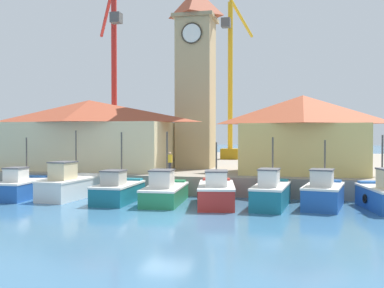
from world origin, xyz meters
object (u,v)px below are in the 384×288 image
Objects in this scene: dock_worker_near_tower at (170,163)px; fishing_boat_left_inner at (118,191)px; fishing_boat_right_inner at (323,194)px; warehouse_right at (303,133)px; port_crane_far at (231,97)px; port_crane_near at (114,96)px; clock_tower at (196,74)px; fishing_boat_far_left at (22,187)px; fishing_boat_left_outer at (70,185)px; warehouse_left at (89,134)px; fishing_boat_mid_right at (271,193)px; fishing_boat_mid_left at (165,192)px; fishing_boat_center at (216,193)px.

fishing_boat_left_inner is at bearing -110.66° from dock_worker_near_tower.
warehouse_right is at bearing 98.12° from fishing_boat_right_inner.
port_crane_far reaches higher than warehouse_right.
port_crane_near is at bearing -141.95° from port_crane_far.
clock_tower is (-9.92, 10.82, 8.55)m from fishing_boat_right_inner.
warehouse_right is 0.50× the size of port_crane_far.
port_crane_near reaches higher than clock_tower.
port_crane_near is 16.18m from dock_worker_near_tower.
fishing_boat_left_inner is at bearing -0.95° from fishing_boat_far_left.
warehouse_left reaches higher than fishing_boat_left_outer.
warehouse_right reaches higher than fishing_boat_far_left.
clock_tower is (2.36, 11.55, 8.64)m from fishing_boat_left_inner.
fishing_boat_left_outer is 0.30× the size of port_crane_near.
fishing_boat_left_outer reaches higher than fishing_boat_left_inner.
port_crane_far reaches higher than fishing_boat_left_inner.
fishing_boat_left_inner reaches higher than fishing_boat_mid_right.
fishing_boat_left_outer is 14.95m from clock_tower.
port_crane_near is (-16.74, 16.63, 7.26)m from fishing_boat_mid_right.
warehouse_left is (-8.11, -3.67, -5.15)m from clock_tower.
fishing_boat_center is (3.22, -0.13, 0.06)m from fishing_boat_mid_left.
fishing_boat_center is 6.64m from dock_worker_near_tower.
fishing_boat_far_left is at bearing 179.05° from fishing_boat_left_inner.
port_crane_far is 21.31m from dock_worker_near_tower.
warehouse_right is at bearing 76.66° from fishing_boat_mid_right.
dock_worker_near_tower is at bearing -51.84° from port_crane_near.
warehouse_left is at bearing -179.04° from warehouse_right.
fishing_boat_right_inner is at bearing -0.59° from fishing_boat_left_outer.
fishing_boat_right_inner is at bearing 9.61° from fishing_boat_mid_right.
fishing_boat_mid_left reaches higher than fishing_boat_right_inner.
fishing_boat_left_outer is 6.71m from fishing_boat_mid_left.
fishing_boat_left_inner reaches higher than fishing_boat_right_inner.
dock_worker_near_tower is (-1.53, -20.32, -6.24)m from port_crane_far.
port_crane_far is at bearing 103.25° from fishing_boat_mid_right.
fishing_boat_center is (12.93, 0.02, 0.03)m from fishing_boat_far_left.
fishing_boat_center is 0.30× the size of port_crane_near.
warehouse_right reaches higher than dock_worker_near_tower.
fishing_boat_far_left is at bearing -97.51° from warehouse_left.
port_crane_near is at bearing 154.97° from warehouse_right.
fishing_boat_left_inner is 6.15m from fishing_boat_center.
warehouse_left is at bearing 158.36° from fishing_boat_right_inner.
port_crane_near is at bearing 100.46° from warehouse_left.
fishing_boat_mid_left is at bearing -87.09° from clock_tower.
warehouse_right is at bearing 18.64° from dock_worker_near_tower.
fishing_boat_left_outer is 3.33× the size of dock_worker_near_tower.
fishing_boat_center is at bearing -33.11° from warehouse_left.
port_crane_far reaches higher than fishing_boat_center.
port_crane_near is at bearing 92.16° from fishing_boat_far_left.
fishing_boat_left_outer is 1.06× the size of fishing_boat_mid_right.
port_crane_far reaches higher than fishing_boat_right_inner.
fishing_boat_mid_right is (3.18, 0.11, 0.04)m from fishing_boat_center.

